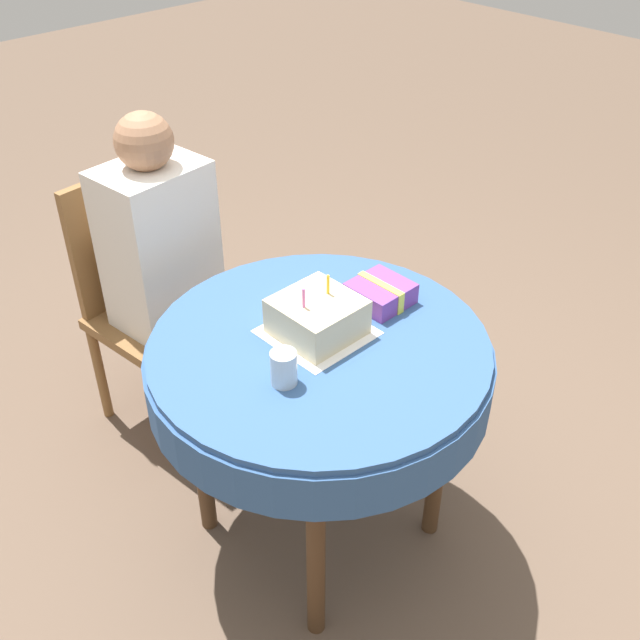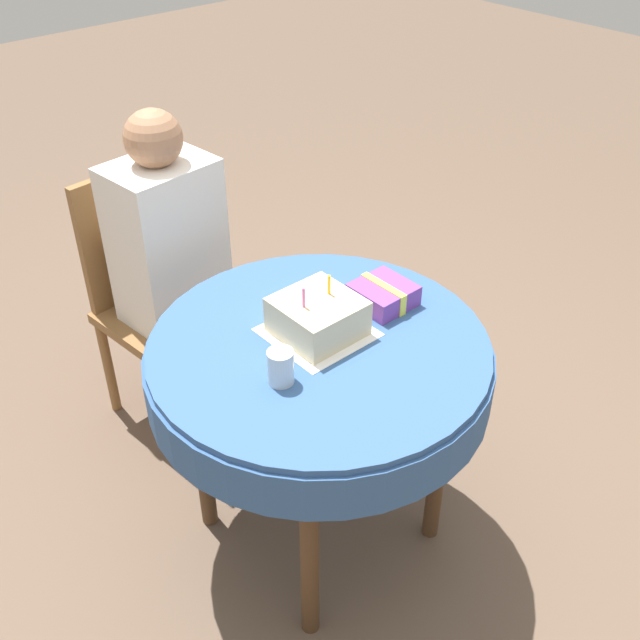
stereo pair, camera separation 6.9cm
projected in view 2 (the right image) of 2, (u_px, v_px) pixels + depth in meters
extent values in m
plane|color=brown|center=(319.00, 525.00, 2.41)|extent=(12.00, 12.00, 0.00)
cylinder|color=#335689|center=(319.00, 345.00, 1.98)|extent=(0.91, 0.91, 0.02)
cylinder|color=#335689|center=(319.00, 368.00, 2.02)|extent=(0.93, 0.93, 0.13)
cylinder|color=#4C331E|center=(309.00, 545.00, 1.91)|extent=(0.05, 0.05, 0.72)
cylinder|color=#4C331E|center=(440.00, 451.00, 2.18)|extent=(0.05, 0.05, 0.72)
cylinder|color=#4C331E|center=(200.00, 440.00, 2.22)|extent=(0.05, 0.05, 0.72)
cylinder|color=#4C331E|center=(326.00, 369.00, 2.48)|extent=(0.05, 0.05, 0.72)
cube|color=brown|center=(177.00, 317.00, 2.62)|extent=(0.48, 0.48, 0.04)
cube|color=brown|center=(131.00, 233.00, 2.59)|extent=(0.40, 0.07, 0.48)
cylinder|color=brown|center=(174.00, 417.00, 2.53)|extent=(0.04, 0.04, 0.40)
cylinder|color=brown|center=(258.00, 364.00, 2.76)|extent=(0.04, 0.04, 0.40)
cylinder|color=brown|center=(108.00, 367.00, 2.74)|extent=(0.04, 0.04, 0.40)
cylinder|color=brown|center=(191.00, 322.00, 2.97)|extent=(0.04, 0.04, 0.40)
cylinder|color=#9E7051|center=(195.00, 394.00, 2.60)|extent=(0.09, 0.09, 0.44)
cylinder|color=#9E7051|center=(231.00, 372.00, 2.69)|extent=(0.09, 0.09, 0.44)
cube|color=silver|center=(167.00, 243.00, 2.45)|extent=(0.35, 0.28, 0.56)
sphere|color=#9E7051|center=(152.00, 139.00, 2.24)|extent=(0.18, 0.18, 0.18)
cube|color=white|center=(318.00, 332.00, 2.01)|extent=(0.25, 0.25, 0.00)
cube|color=beige|center=(318.00, 316.00, 1.98)|extent=(0.20, 0.20, 0.10)
cylinder|color=gold|center=(329.00, 285.00, 1.96)|extent=(0.01, 0.01, 0.06)
cylinder|color=#D166B2|center=(304.00, 298.00, 1.91)|extent=(0.01, 0.01, 0.06)
cylinder|color=silver|center=(281.00, 367.00, 1.82)|extent=(0.07, 0.07, 0.09)
cube|color=#753D99|center=(383.00, 295.00, 2.10)|extent=(0.15, 0.15, 0.06)
cube|color=#EAE54C|center=(383.00, 295.00, 2.10)|extent=(0.02, 0.16, 0.07)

